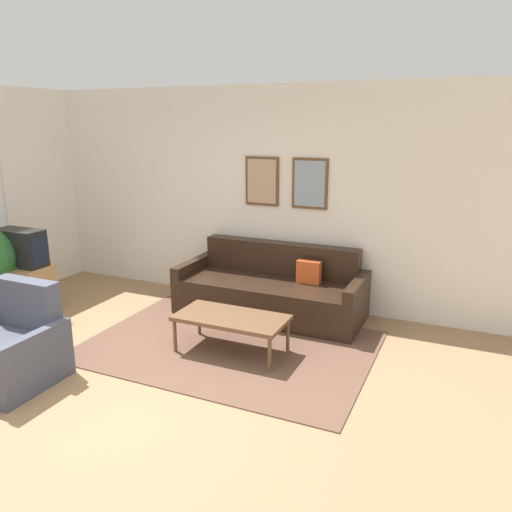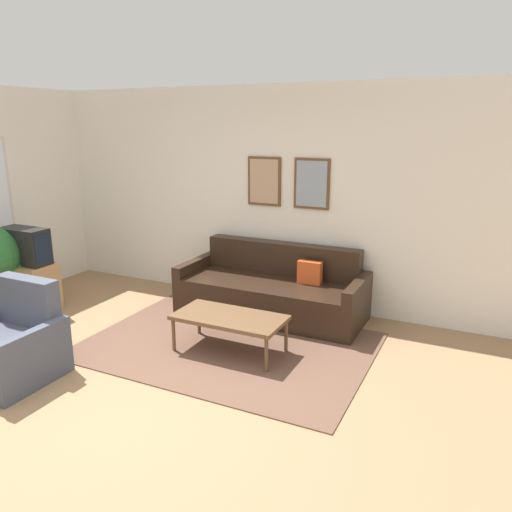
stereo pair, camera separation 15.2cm
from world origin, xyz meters
TOP-DOWN VIEW (x-y plane):
  - ground_plane at (0.00, 0.00)m, footprint 16.00×16.00m
  - area_rug at (0.36, 1.35)m, footprint 2.89×2.04m
  - wall_back at (0.01, 2.85)m, footprint 8.00×0.09m
  - couch at (0.41, 2.38)m, footprint 2.21×0.90m
  - coffee_table at (0.44, 1.24)m, footprint 1.11×0.56m
  - tv_stand at (-2.33, 1.20)m, footprint 0.65×0.42m
  - tv at (-2.33, 1.20)m, footprint 0.62×0.28m
  - armchair at (-1.11, -0.07)m, footprint 0.84×0.76m
  - potted_plant_by_window at (-2.42, 1.24)m, footprint 0.52×0.52m
  - potted_plant_small at (-2.43, 0.98)m, footprint 0.39×0.39m

SIDE VIEW (x-z plane):
  - ground_plane at x=0.00m, z-range 0.00..0.00m
  - area_rug at x=0.36m, z-range 0.00..0.01m
  - armchair at x=-1.11m, z-range -0.15..0.72m
  - couch at x=0.41m, z-range -0.12..0.70m
  - tv_stand at x=-2.33m, z-range 0.00..0.60m
  - coffee_table at x=0.44m, z-range 0.16..0.55m
  - potted_plant_small at x=-2.43m, z-range 0.08..0.73m
  - potted_plant_by_window at x=-2.42m, z-range 0.10..0.90m
  - tv at x=-2.33m, z-range 0.60..1.04m
  - wall_back at x=0.01m, z-range 0.00..2.70m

